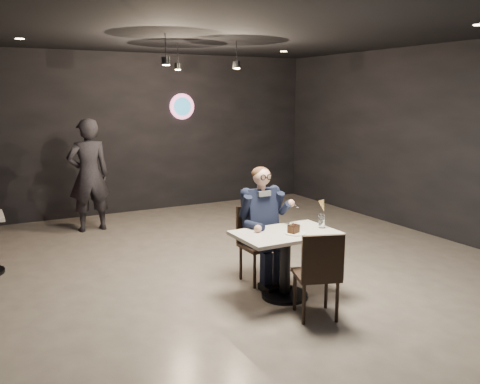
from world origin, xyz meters
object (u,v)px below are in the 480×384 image
chair_near (316,273)px  main_table (285,265)px  seated_man (260,224)px  sundae_glass (322,221)px  chair_far (260,245)px  passerby (89,175)px

chair_near → main_table: bearing=109.5°
seated_man → sundae_glass: seated_man is taller
main_table → chair_far: (0.00, 0.55, 0.09)m
chair_far → sundae_glass: size_ratio=5.77×
chair_far → seated_man: size_ratio=0.64×
chair_far → chair_near: same height
seated_man → sundae_glass: size_ratio=9.03×
passerby → seated_man: bearing=109.3°
chair_near → chair_far: bearing=109.5°
sundae_glass → passerby: 4.33m
sundae_glass → passerby: size_ratio=0.09×
chair_far → chair_near: 1.11m
sundae_glass → chair_far: bearing=127.9°
seated_man → main_table: bearing=-90.0°
passerby → main_table: bearing=106.6°
main_table → seated_man: size_ratio=0.76×
chair_far → passerby: bearing=110.6°
chair_near → passerby: size_ratio=0.50×
seated_man → passerby: size_ratio=0.77×
seated_man → chair_far: bearing=90.0°
main_table → sundae_glass: sundae_glass is taller
chair_far → sundae_glass: 0.83m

